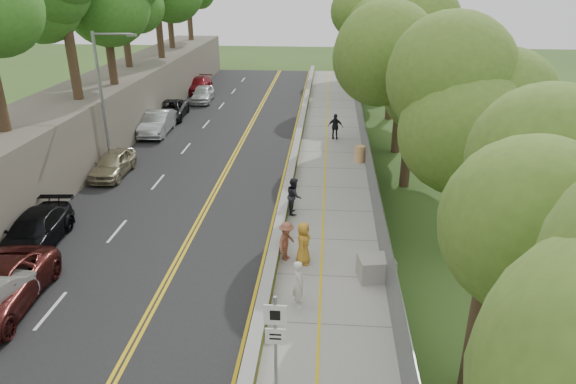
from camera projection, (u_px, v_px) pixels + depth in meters
ground at (254, 322)px, 17.45m from camera, size 140.00×140.00×0.00m
road at (202, 165)px, 31.58m from camera, size 11.20×66.00×0.04m
sidewalk at (331, 168)px, 30.99m from camera, size 4.20×66.00×0.05m
jersey_barrier at (293, 163)px, 31.05m from camera, size 0.42×66.00×0.60m
rock_embankment at (70, 131)px, 31.40m from camera, size 5.00×66.00×4.00m
chainlink_fence at (367, 154)px, 30.45m from camera, size 0.04×66.00×2.00m
trees_fenceside at (417, 51)px, 27.90m from camera, size 7.00×66.00×14.00m
streetlight at (105, 92)px, 29.21m from camera, size 2.52×0.22×8.00m
signpost at (275, 334)px, 13.84m from camera, size 0.62×0.09×3.10m
construction_barrel at (360, 154)px, 31.84m from camera, size 0.61×0.61×1.01m
concrete_block at (376, 268)px, 19.68m from camera, size 1.50×1.23×0.89m
car_3 at (35, 231)px, 21.90m from camera, size 2.44×5.09×1.43m
car_4 at (113, 164)px, 29.61m from camera, size 1.73×4.21×1.43m
car_5 at (157, 123)px, 37.33m from camera, size 1.92×4.97×1.62m
car_6 at (171, 110)px, 41.31m from camera, size 2.65×5.11×1.38m
car_7 at (198, 85)px, 50.45m from camera, size 2.15×4.80×1.37m
car_8 at (203, 94)px, 46.52m from camera, size 2.03×4.40×1.46m
painter_0 at (303, 243)px, 20.54m from camera, size 0.68×0.95×1.81m
painter_1 at (299, 284)px, 17.89m from camera, size 0.53×0.71×1.78m
painter_2 at (294, 196)px, 24.88m from camera, size 0.79×0.96×1.83m
painter_3 at (286, 241)px, 20.84m from camera, size 1.00×1.24×1.67m
person_far at (335, 127)px, 35.98m from camera, size 1.12×0.60×1.82m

